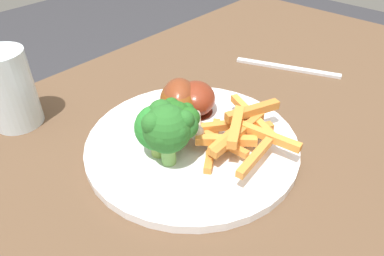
{
  "coord_description": "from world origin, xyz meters",
  "views": [
    {
      "loc": [
        -0.31,
        -0.2,
        1.03
      ],
      "look_at": [
        -0.04,
        0.05,
        0.75
      ],
      "focal_mm": 33.42,
      "sensor_mm": 36.0,
      "label": 1
    }
  ],
  "objects_px": {
    "broccoli_floret_front": "(156,127)",
    "fork": "(287,68)",
    "chicken_drumstick_near": "(181,100)",
    "chicken_drumstick_far": "(178,100)",
    "dinner_plate": "(192,143)",
    "broccoli_floret_back": "(169,127)",
    "broccoli_floret_middle": "(174,119)",
    "carrot_fries_pile": "(238,132)",
    "chicken_drumstick_extra": "(196,100)",
    "water_glass": "(9,89)",
    "dining_table": "(231,201)"
  },
  "relations": [
    {
      "from": "dining_table",
      "to": "carrot_fries_pile",
      "type": "distance_m",
      "value": 0.14
    },
    {
      "from": "chicken_drumstick_far",
      "to": "dining_table",
      "type": "bearing_deg",
      "value": -87.07
    },
    {
      "from": "dining_table",
      "to": "chicken_drumstick_far",
      "type": "bearing_deg",
      "value": 92.93
    },
    {
      "from": "dinner_plate",
      "to": "water_glass",
      "type": "distance_m",
      "value": 0.26
    },
    {
      "from": "dining_table",
      "to": "chicken_drumstick_near",
      "type": "distance_m",
      "value": 0.17
    },
    {
      "from": "broccoli_floret_middle",
      "to": "broccoli_floret_back",
      "type": "xyz_separation_m",
      "value": [
        -0.03,
        -0.02,
        0.01
      ]
    },
    {
      "from": "broccoli_floret_back",
      "to": "water_glass",
      "type": "relative_size",
      "value": 0.72
    },
    {
      "from": "dinner_plate",
      "to": "broccoli_floret_back",
      "type": "bearing_deg",
      "value": -170.71
    },
    {
      "from": "chicken_drumstick_far",
      "to": "broccoli_floret_front",
      "type": "bearing_deg",
      "value": -153.53
    },
    {
      "from": "broccoli_floret_middle",
      "to": "carrot_fries_pile",
      "type": "xyz_separation_m",
      "value": [
        0.06,
        -0.06,
        -0.02
      ]
    },
    {
      "from": "fork",
      "to": "chicken_drumstick_far",
      "type": "bearing_deg",
      "value": 60.8
    },
    {
      "from": "dining_table",
      "to": "chicken_drumstick_far",
      "type": "distance_m",
      "value": 0.17
    },
    {
      "from": "broccoli_floret_middle",
      "to": "chicken_drumstick_far",
      "type": "height_order",
      "value": "broccoli_floret_middle"
    },
    {
      "from": "broccoli_floret_middle",
      "to": "chicken_drumstick_extra",
      "type": "height_order",
      "value": "broccoli_floret_middle"
    },
    {
      "from": "dinner_plate",
      "to": "fork",
      "type": "xyz_separation_m",
      "value": [
        0.28,
        0.02,
        -0.0
      ]
    },
    {
      "from": "broccoli_floret_back",
      "to": "carrot_fries_pile",
      "type": "height_order",
      "value": "broccoli_floret_back"
    },
    {
      "from": "water_glass",
      "to": "dining_table",
      "type": "bearing_deg",
      "value": -59.24
    },
    {
      "from": "chicken_drumstick_near",
      "to": "fork",
      "type": "relative_size",
      "value": 0.64
    },
    {
      "from": "chicken_drumstick_extra",
      "to": "water_glass",
      "type": "relative_size",
      "value": 0.99
    },
    {
      "from": "broccoli_floret_front",
      "to": "water_glass",
      "type": "distance_m",
      "value": 0.23
    },
    {
      "from": "chicken_drumstick_near",
      "to": "water_glass",
      "type": "relative_size",
      "value": 1.08
    },
    {
      "from": "chicken_drumstick_near",
      "to": "chicken_drumstick_extra",
      "type": "relative_size",
      "value": 1.1
    },
    {
      "from": "chicken_drumstick_extra",
      "to": "chicken_drumstick_far",
      "type": "bearing_deg",
      "value": 138.34
    },
    {
      "from": "broccoli_floret_back",
      "to": "chicken_drumstick_extra",
      "type": "relative_size",
      "value": 0.73
    },
    {
      "from": "dining_table",
      "to": "chicken_drumstick_extra",
      "type": "xyz_separation_m",
      "value": [
        0.01,
        0.08,
        0.14
      ]
    },
    {
      "from": "broccoli_floret_back",
      "to": "broccoli_floret_middle",
      "type": "bearing_deg",
      "value": 31.47
    },
    {
      "from": "chicken_drumstick_extra",
      "to": "fork",
      "type": "height_order",
      "value": "chicken_drumstick_extra"
    },
    {
      "from": "carrot_fries_pile",
      "to": "broccoli_floret_back",
      "type": "bearing_deg",
      "value": 152.19
    },
    {
      "from": "chicken_drumstick_extra",
      "to": "fork",
      "type": "distance_m",
      "value": 0.24
    },
    {
      "from": "broccoli_floret_front",
      "to": "carrot_fries_pile",
      "type": "bearing_deg",
      "value": -39.65
    },
    {
      "from": "dinner_plate",
      "to": "chicken_drumstick_extra",
      "type": "distance_m",
      "value": 0.07
    },
    {
      "from": "dining_table",
      "to": "chicken_drumstick_far",
      "type": "height_order",
      "value": "chicken_drumstick_far"
    },
    {
      "from": "chicken_drumstick_extra",
      "to": "dinner_plate",
      "type": "bearing_deg",
      "value": -143.23
    },
    {
      "from": "chicken_drumstick_far",
      "to": "dinner_plate",
      "type": "bearing_deg",
      "value": -120.34
    },
    {
      "from": "chicken_drumstick_far",
      "to": "carrot_fries_pile",
      "type": "bearing_deg",
      "value": -90.06
    },
    {
      "from": "carrot_fries_pile",
      "to": "dining_table",
      "type": "bearing_deg",
      "value": 41.48
    },
    {
      "from": "broccoli_floret_back",
      "to": "broccoli_floret_front",
      "type": "bearing_deg",
      "value": 85.69
    },
    {
      "from": "broccoli_floret_middle",
      "to": "chicken_drumstick_near",
      "type": "height_order",
      "value": "broccoli_floret_middle"
    },
    {
      "from": "broccoli_floret_front",
      "to": "chicken_drumstick_near",
      "type": "xyz_separation_m",
      "value": [
        0.08,
        0.04,
        -0.02
      ]
    },
    {
      "from": "fork",
      "to": "broccoli_floret_middle",
      "type": "bearing_deg",
      "value": 71.0
    },
    {
      "from": "broccoli_floret_back",
      "to": "chicken_drumstick_near",
      "type": "distance_m",
      "value": 0.11
    },
    {
      "from": "broccoli_floret_front",
      "to": "fork",
      "type": "distance_m",
      "value": 0.34
    },
    {
      "from": "broccoli_floret_front",
      "to": "fork",
      "type": "height_order",
      "value": "broccoli_floret_front"
    },
    {
      "from": "dining_table",
      "to": "carrot_fries_pile",
      "type": "bearing_deg",
      "value": -138.52
    },
    {
      "from": "chicken_drumstick_far",
      "to": "water_glass",
      "type": "xyz_separation_m",
      "value": [
        -0.16,
        0.17,
        0.02
      ]
    },
    {
      "from": "chicken_drumstick_near",
      "to": "fork",
      "type": "height_order",
      "value": "chicken_drumstick_near"
    },
    {
      "from": "dining_table",
      "to": "water_glass",
      "type": "height_order",
      "value": "water_glass"
    },
    {
      "from": "carrot_fries_pile",
      "to": "fork",
      "type": "distance_m",
      "value": 0.26
    },
    {
      "from": "dining_table",
      "to": "chicken_drumstick_far",
      "type": "xyz_separation_m",
      "value": [
        -0.01,
        0.1,
        0.14
      ]
    },
    {
      "from": "broccoli_floret_middle",
      "to": "water_glass",
      "type": "relative_size",
      "value": 0.6
    }
  ]
}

